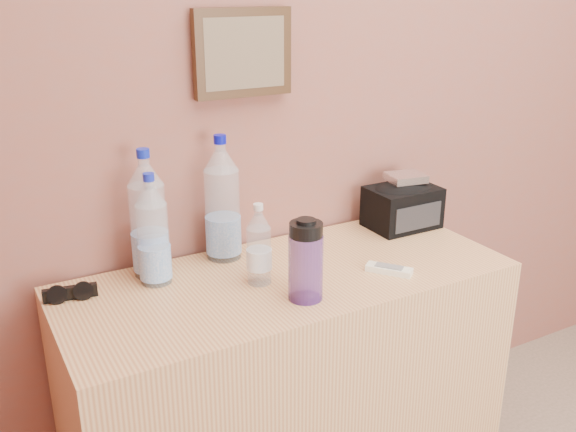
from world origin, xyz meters
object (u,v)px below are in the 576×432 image
object	(u,v)px
sunglasses	(70,293)
foil_packet	(406,177)
pet_large_a	(148,221)
nalgene_bottle	(306,260)
pet_small	(259,249)
dresser	(288,394)
pet_large_c	(222,205)
pet_large_b	(153,235)
toiletry_bag	(402,205)
ac_remote	(389,270)

from	to	relation	value
sunglasses	foil_packet	xyz separation A→B (m)	(1.11, 0.01, 0.15)
pet_large_a	nalgene_bottle	xyz separation A→B (m)	(0.31, -0.34, -0.05)
pet_small	sunglasses	size ratio (longest dim) A/B	1.66
dresser	pet_large_a	size ratio (longest dim) A/B	3.51
pet_large_c	nalgene_bottle	distance (m)	0.36
dresser	pet_large_c	world-z (taller)	pet_large_c
sunglasses	nalgene_bottle	bearing A→B (deg)	-19.59
pet_large_b	toiletry_bag	xyz separation A→B (m)	(0.86, 0.01, -0.06)
pet_small	pet_large_a	bearing A→B (deg)	140.73
pet_large_b	foil_packet	xyz separation A→B (m)	(0.88, 0.02, 0.03)
pet_large_a	foil_packet	size ratio (longest dim) A/B	3.08
pet_small	sunglasses	distance (m)	0.51
dresser	pet_large_a	distance (m)	0.69
dresser	pet_large_b	size ratio (longest dim) A/B	4.10
pet_large_b	sunglasses	world-z (taller)	pet_large_b
pet_large_a	toiletry_bag	world-z (taller)	pet_large_a
nalgene_bottle	sunglasses	distance (m)	0.63
sunglasses	foil_packet	world-z (taller)	foil_packet
dresser	pet_large_b	world-z (taller)	pet_large_b
pet_large_a	pet_large_b	xyz separation A→B (m)	(-0.01, -0.06, -0.02)
nalgene_bottle	sunglasses	world-z (taller)	nalgene_bottle
foil_packet	toiletry_bag	bearing A→B (deg)	-150.69
pet_large_c	nalgene_bottle	bearing A→B (deg)	-77.40
nalgene_bottle	ac_remote	bearing A→B (deg)	3.70
dresser	pet_small	distance (m)	0.51
pet_large_b	sunglasses	xyz separation A→B (m)	(-0.23, 0.01, -0.12)
pet_large_c	ac_remote	size ratio (longest dim) A/B	2.86
pet_large_b	pet_large_c	size ratio (longest dim) A/B	0.83
dresser	ac_remote	world-z (taller)	ac_remote
ac_remote	foil_packet	xyz separation A→B (m)	(0.28, 0.28, 0.16)
pet_large_a	pet_large_b	bearing A→B (deg)	-96.47
pet_large_a	ac_remote	world-z (taller)	pet_large_a
dresser	pet_small	size ratio (longest dim) A/B	5.60
dresser	pet_large_c	bearing A→B (deg)	117.22
foil_packet	nalgene_bottle	bearing A→B (deg)	-151.99
dresser	foil_packet	bearing A→B (deg)	16.20
pet_large_c	sunglasses	world-z (taller)	pet_large_c
pet_small	toiletry_bag	size ratio (longest dim) A/B	1.00
pet_large_c	toiletry_bag	size ratio (longest dim) A/B	1.64
pet_small	toiletry_bag	xyz separation A→B (m)	(0.62, 0.15, -0.02)
nalgene_bottle	toiletry_bag	bearing A→B (deg)	27.98
ac_remote	toiletry_bag	world-z (taller)	toiletry_bag
toiletry_bag	foil_packet	xyz separation A→B (m)	(0.01, 0.01, 0.09)
dresser	pet_large_b	bearing A→B (deg)	157.48
dresser	sunglasses	distance (m)	0.73
dresser	pet_small	world-z (taller)	pet_small
pet_large_c	foil_packet	xyz separation A→B (m)	(0.65, -0.05, 0.00)
pet_large_a	sunglasses	world-z (taller)	pet_large_a
pet_small	sunglasses	xyz separation A→B (m)	(-0.48, 0.15, -0.08)
dresser	nalgene_bottle	xyz separation A→B (m)	(-0.03, -0.14, 0.51)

